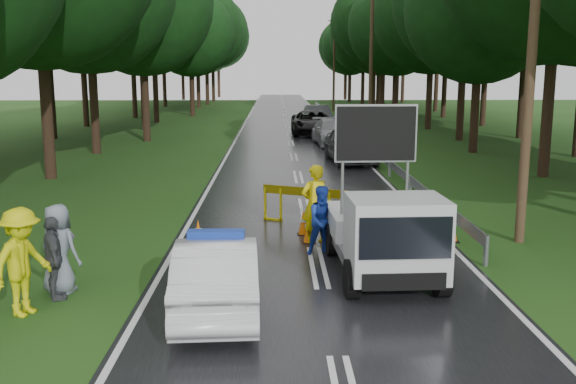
{
  "coord_description": "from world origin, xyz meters",
  "views": [
    {
      "loc": [
        -0.93,
        -13.47,
        4.25
      ],
      "look_at": [
        -0.61,
        2.0,
        1.3
      ],
      "focal_mm": 40.0,
      "sensor_mm": 36.0,
      "label": 1
    }
  ],
  "objects_px": {
    "work_truck": "(384,233)",
    "queue_car_third": "(312,123)",
    "police_sedan": "(217,274)",
    "queue_car_second": "(333,132)",
    "queue_car_first": "(350,145)",
    "barrier": "(305,196)",
    "officer": "(315,204)",
    "civilian": "(323,221)",
    "queue_car_fourth": "(318,116)"
  },
  "relations": [
    {
      "from": "officer",
      "to": "queue_car_first",
      "type": "xyz_separation_m",
      "value": [
        2.55,
        14.28,
        -0.16
      ]
    },
    {
      "from": "work_truck",
      "to": "barrier",
      "type": "distance_m",
      "value": 4.91
    },
    {
      "from": "barrier",
      "to": "civilian",
      "type": "xyz_separation_m",
      "value": [
        0.3,
        -3.03,
        0.02
      ]
    },
    {
      "from": "work_truck",
      "to": "queue_car_third",
      "type": "relative_size",
      "value": 0.77
    },
    {
      "from": "civilian",
      "to": "queue_car_third",
      "type": "height_order",
      "value": "civilian"
    },
    {
      "from": "barrier",
      "to": "officer",
      "type": "bearing_deg",
      "value": -61.09
    },
    {
      "from": "work_truck",
      "to": "queue_car_fourth",
      "type": "xyz_separation_m",
      "value": [
        1.02,
        36.05,
        -0.13
      ]
    },
    {
      "from": "queue_car_first",
      "to": "queue_car_second",
      "type": "distance_m",
      "value": 7.08
    },
    {
      "from": "barrier",
      "to": "queue_car_first",
      "type": "relative_size",
      "value": 0.48
    },
    {
      "from": "queue_car_first",
      "to": "barrier",
      "type": "bearing_deg",
      "value": -107.71
    },
    {
      "from": "queue_car_fourth",
      "to": "queue_car_third",
      "type": "bearing_deg",
      "value": -102.0
    },
    {
      "from": "police_sedan",
      "to": "work_truck",
      "type": "xyz_separation_m",
      "value": [
        3.29,
        1.81,
        0.27
      ]
    },
    {
      "from": "police_sedan",
      "to": "queue_car_third",
      "type": "height_order",
      "value": "queue_car_third"
    },
    {
      "from": "barrier",
      "to": "queue_car_second",
      "type": "height_order",
      "value": "queue_car_second"
    },
    {
      "from": "work_truck",
      "to": "queue_car_first",
      "type": "distance_m",
      "value": 17.03
    },
    {
      "from": "officer",
      "to": "queue_car_third",
      "type": "distance_m",
      "value": 27.4
    },
    {
      "from": "civilian",
      "to": "queue_car_third",
      "type": "distance_m",
      "value": 28.41
    },
    {
      "from": "police_sedan",
      "to": "officer",
      "type": "height_order",
      "value": "officer"
    },
    {
      "from": "barrier",
      "to": "queue_car_first",
      "type": "height_order",
      "value": "queue_car_first"
    },
    {
      "from": "officer",
      "to": "civilian",
      "type": "bearing_deg",
      "value": 73.49
    },
    {
      "from": "work_truck",
      "to": "barrier",
      "type": "xyz_separation_m",
      "value": [
        -1.43,
        4.7,
        -0.15
      ]
    },
    {
      "from": "police_sedan",
      "to": "queue_car_third",
      "type": "distance_m",
      "value": 32.06
    },
    {
      "from": "barrier",
      "to": "queue_car_first",
      "type": "bearing_deg",
      "value": 102.21
    },
    {
      "from": "civilian",
      "to": "work_truck",
      "type": "bearing_deg",
      "value": -68.03
    },
    {
      "from": "officer",
      "to": "queue_car_second",
      "type": "distance_m",
      "value": 21.49
    },
    {
      "from": "queue_car_third",
      "to": "police_sedan",
      "type": "bearing_deg",
      "value": -96.76
    },
    {
      "from": "civilian",
      "to": "queue_car_third",
      "type": "xyz_separation_m",
      "value": [
        1.36,
        28.38,
        -0.02
      ]
    },
    {
      "from": "work_truck",
      "to": "queue_car_fourth",
      "type": "height_order",
      "value": "work_truck"
    },
    {
      "from": "barrier",
      "to": "police_sedan",
      "type": "bearing_deg",
      "value": -81.38
    },
    {
      "from": "queue_car_second",
      "to": "queue_car_fourth",
      "type": "bearing_deg",
      "value": 85.91
    },
    {
      "from": "work_truck",
      "to": "queue_car_first",
      "type": "height_order",
      "value": "work_truck"
    },
    {
      "from": "police_sedan",
      "to": "officer",
      "type": "distance_m",
      "value": 4.95
    },
    {
      "from": "barrier",
      "to": "officer",
      "type": "xyz_separation_m",
      "value": [
        0.15,
        -2.0,
        0.2
      ]
    },
    {
      "from": "work_truck",
      "to": "barrier",
      "type": "relative_size",
      "value": 1.91
    },
    {
      "from": "civilian",
      "to": "queue_car_first",
      "type": "distance_m",
      "value": 15.49
    },
    {
      "from": "work_truck",
      "to": "queue_car_fourth",
      "type": "distance_m",
      "value": 36.07
    },
    {
      "from": "barrier",
      "to": "queue_car_second",
      "type": "relative_size",
      "value": 0.46
    },
    {
      "from": "queue_car_first",
      "to": "queue_car_third",
      "type": "distance_m",
      "value": 13.12
    },
    {
      "from": "queue_car_fourth",
      "to": "officer",
      "type": "bearing_deg",
      "value": -98.39
    },
    {
      "from": "queue_car_second",
      "to": "queue_car_fourth",
      "type": "distance_m",
      "value": 12.0
    },
    {
      "from": "queue_car_second",
      "to": "queue_car_fourth",
      "type": "xyz_separation_m",
      "value": [
        -0.09,
        12.0,
        0.07
      ]
    },
    {
      "from": "queue_car_second",
      "to": "work_truck",
      "type": "bearing_deg",
      "value": -97.19
    },
    {
      "from": "queue_car_first",
      "to": "queue_car_second",
      "type": "bearing_deg",
      "value": 85.98
    },
    {
      "from": "barrier",
      "to": "officer",
      "type": "distance_m",
      "value": 2.02
    },
    {
      "from": "barrier",
      "to": "queue_car_third",
      "type": "bearing_deg",
      "value": 110.88
    },
    {
      "from": "police_sedan",
      "to": "queue_car_second",
      "type": "height_order",
      "value": "queue_car_second"
    },
    {
      "from": "civilian",
      "to": "queue_car_second",
      "type": "distance_m",
      "value": 22.49
    },
    {
      "from": "queue_car_third",
      "to": "civilian",
      "type": "bearing_deg",
      "value": -93.2
    },
    {
      "from": "officer",
      "to": "civilian",
      "type": "xyz_separation_m",
      "value": [
        0.15,
        -1.03,
        -0.17
      ]
    },
    {
      "from": "queue_car_fourth",
      "to": "civilian",
      "type": "bearing_deg",
      "value": -98.03
    }
  ]
}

